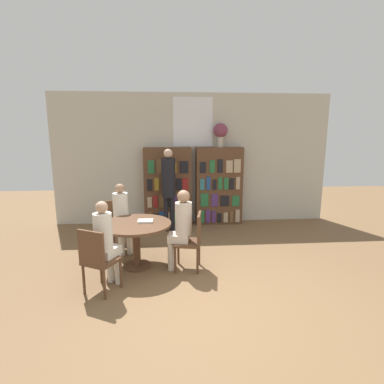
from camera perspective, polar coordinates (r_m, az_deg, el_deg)
name	(u,v)px	position (r m, az deg, el deg)	size (l,w,h in m)	color
ground_plane	(217,306)	(3.97, 4.72, -20.84)	(16.00, 16.00, 0.00)	brown
wall_back	(193,159)	(7.04, 0.16, 6.29)	(6.40, 0.07, 3.00)	beige
bookshelf_left	(168,187)	(6.90, -4.64, 1.00)	(1.07, 0.34, 1.79)	brown
bookshelf_right	(219,186)	(7.00, 5.15, 1.14)	(1.07, 0.34, 1.79)	brown
flower_vase	(220,132)	(6.90, 5.45, 11.34)	(0.32, 0.32, 0.54)	#B7AD9E
reading_table	(136,231)	(4.81, -10.63, -7.36)	(1.11, 1.11, 0.72)	brown
chair_near_camera	(97,258)	(4.18, -17.58, -11.85)	(0.54, 0.54, 0.90)	brown
chair_left_side	(119,222)	(5.65, -13.72, -5.60)	(0.53, 0.53, 0.90)	brown
chair_far_side	(193,238)	(4.68, 0.10, -8.82)	(0.46, 0.46, 0.90)	brown
seated_reader_left	(122,214)	(5.43, -13.26, -4.10)	(0.38, 0.41, 1.24)	silver
seated_reader_right	(181,225)	(4.63, -2.13, -6.24)	(0.39, 0.31, 1.26)	beige
seated_reader_back	(106,240)	(4.25, -16.09, -8.71)	(0.37, 0.40, 1.23)	silver
librarian_standing	(169,182)	(6.37, -4.48, 1.96)	(0.29, 0.56, 1.78)	black
open_book_on_table	(145,221)	(4.81, -8.87, -5.48)	(0.24, 0.18, 0.03)	silver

